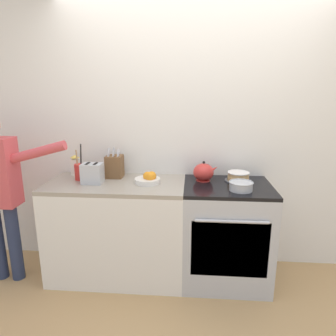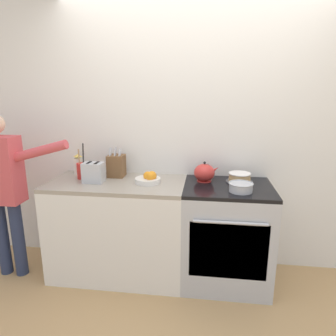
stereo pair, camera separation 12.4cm
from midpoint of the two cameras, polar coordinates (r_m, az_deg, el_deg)
ground_plane at (r=2.77m, az=2.90°, el=-23.42°), size 16.00×16.00×0.00m
wall_back at (r=2.87m, az=3.64°, el=6.43°), size 8.00×0.04×2.60m
counter_cabinet at (r=2.89m, az=-10.76°, el=-11.35°), size 1.22×0.63×0.91m
stove_range at (r=2.80m, az=9.63°, el=-12.12°), size 0.76×0.66×0.91m
layer_cake at (r=2.76m, az=11.98°, el=-1.68°), size 0.24×0.24×0.08m
tea_kettle at (r=2.72m, az=5.52°, el=-0.81°), size 0.23×0.19×0.18m
mixing_bowl at (r=2.50m, az=12.34°, el=-3.37°), size 0.20×0.20×0.07m
knife_block at (r=2.86m, az=-11.36°, el=0.32°), size 0.15×0.15×0.29m
utensil_crock at (r=2.87m, az=-17.62°, el=-0.62°), size 0.10×0.10×0.33m
fruit_bowl at (r=2.64m, az=-5.10°, el=-2.08°), size 0.23×0.23×0.11m
toaster at (r=2.72m, az=-15.52°, el=-1.02°), size 0.19×0.13×0.18m
milk_carton at (r=3.05m, az=-18.34°, el=0.49°), size 0.07×0.07×0.20m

